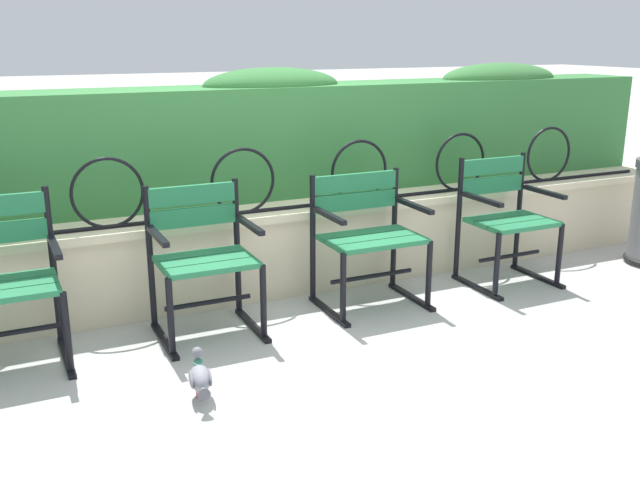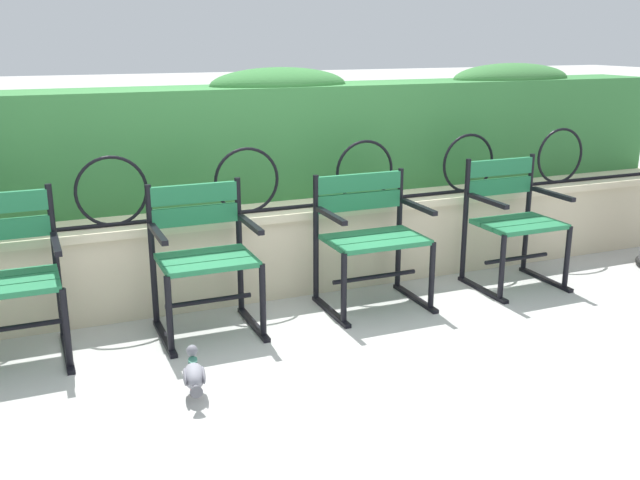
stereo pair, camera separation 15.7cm
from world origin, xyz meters
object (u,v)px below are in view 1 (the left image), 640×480
(park_chair_centre_right, at_px, (367,233))
(pigeon_near_chairs, at_px, (200,377))
(park_chair_centre_left, at_px, (202,255))
(park_chair_rightmost, at_px, (505,216))

(park_chair_centre_right, relative_size, pigeon_near_chairs, 2.83)
(park_chair_centre_right, bearing_deg, park_chair_centre_left, -179.64)
(park_chair_centre_right, distance_m, park_chair_rightmost, 1.06)
(park_chair_centre_left, xyz_separation_m, park_chair_rightmost, (2.12, -0.02, 0.00))
(park_chair_rightmost, relative_size, pigeon_near_chairs, 2.95)
(park_chair_centre_left, bearing_deg, park_chair_centre_right, 0.36)
(park_chair_rightmost, bearing_deg, park_chair_centre_right, 178.39)
(park_chair_centre_left, height_order, pigeon_near_chairs, park_chair_centre_left)
(park_chair_centre_left, bearing_deg, pigeon_near_chairs, -107.92)
(park_chair_centre_right, relative_size, park_chair_rightmost, 0.96)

